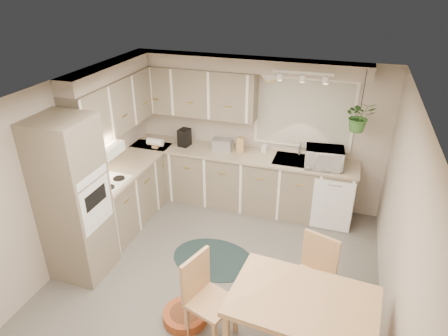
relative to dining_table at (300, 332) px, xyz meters
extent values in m
plane|color=#635D57|center=(-1.18, 0.92, -0.42)|extent=(4.20, 4.20, 0.00)
plane|color=white|center=(-1.18, 0.92, 1.98)|extent=(4.20, 4.20, 0.00)
cube|color=#B8A998|center=(-1.18, 3.02, 0.78)|extent=(4.00, 0.04, 2.40)
cube|color=#B8A998|center=(-3.18, 0.92, 0.78)|extent=(0.04, 4.20, 2.40)
cube|color=#B8A998|center=(0.82, 0.92, 0.78)|extent=(0.04, 4.20, 2.40)
cube|color=gray|center=(-2.88, 1.79, 0.03)|extent=(0.60, 1.85, 0.90)
cube|color=gray|center=(-1.38, 2.72, 0.03)|extent=(3.60, 0.60, 0.90)
cube|color=tan|center=(-2.87, 1.79, 0.50)|extent=(0.64, 1.89, 0.04)
cube|color=tan|center=(-1.38, 2.71, 0.50)|extent=(3.64, 0.64, 0.04)
cube|color=gray|center=(-2.85, 0.54, 0.63)|extent=(0.65, 0.65, 2.10)
cube|color=white|center=(-2.53, 0.54, 0.63)|extent=(0.02, 0.56, 0.58)
cube|color=gray|center=(-3.00, 1.92, 1.40)|extent=(0.35, 2.00, 0.75)
cube|color=gray|center=(-2.18, 2.84, 1.40)|extent=(2.00, 0.35, 0.75)
cube|color=#B8A998|center=(-3.03, 1.92, 1.88)|extent=(0.30, 2.00, 0.20)
cube|color=#B8A998|center=(-1.38, 2.87, 1.88)|extent=(3.60, 0.30, 0.20)
cube|color=white|center=(-2.86, 1.22, 0.52)|extent=(0.52, 0.58, 0.02)
cube|color=white|center=(-2.88, 1.22, 0.98)|extent=(0.40, 0.60, 0.14)
cube|color=beige|center=(-0.48, 2.99, 1.18)|extent=(1.40, 0.02, 1.00)
cube|color=white|center=(-0.48, 3.00, 1.18)|extent=(1.50, 0.02, 1.10)
cube|color=#A3A5AB|center=(-0.48, 2.72, 0.48)|extent=(0.70, 0.48, 0.10)
cube|color=white|center=(0.12, 2.41, 0.00)|extent=(0.58, 0.02, 0.83)
cube|color=white|center=(-0.48, 2.47, 1.91)|extent=(0.80, 0.04, 0.04)
cylinder|color=gold|center=(-1.03, 2.99, 1.76)|extent=(0.30, 0.03, 0.30)
cube|color=tan|center=(0.00, 0.00, 0.00)|extent=(1.41, 1.00, 0.84)
cube|color=tan|center=(-0.93, 0.06, 0.06)|extent=(0.57, 0.57, 0.96)
cube|color=tan|center=(0.01, 0.71, 0.05)|extent=(0.56, 0.56, 0.95)
ellipsoid|color=black|center=(-1.31, 1.22, -0.42)|extent=(1.24, 0.98, 0.01)
cylinder|color=#A65021|center=(-1.27, 0.15, -0.36)|extent=(0.50, 0.50, 0.12)
imported|color=white|center=(-0.08, 2.62, 0.70)|extent=(0.57, 0.36, 0.37)
imported|color=white|center=(-1.02, 2.87, 0.56)|extent=(0.11, 0.19, 0.08)
imported|color=#3A702C|center=(0.31, 2.62, 1.30)|extent=(0.49, 0.52, 0.33)
cube|color=black|center=(-2.32, 2.72, 0.66)|extent=(0.19, 0.22, 0.29)
cube|color=#A3A5AB|center=(-1.68, 2.74, 0.61)|extent=(0.32, 0.20, 0.18)
cube|color=tan|center=(-1.39, 2.77, 0.64)|extent=(0.12, 0.12, 0.24)
camera|label=1|loc=(0.14, -2.81, 3.15)|focal=32.00mm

